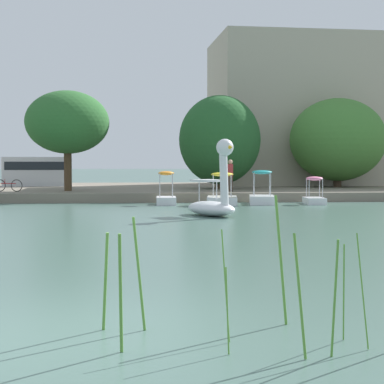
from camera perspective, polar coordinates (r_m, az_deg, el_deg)
name	(u,v)px	position (r m, az deg, el deg)	size (l,w,h in m)	color
ground_plane	(57,335)	(7.78, -11.83, -12.22)	(485.71, 485.71, 0.00)	#47665B
shore_bank_far	(125,190)	(42.09, -5.90, 0.14)	(114.55, 18.83, 0.49)	slate
swan_boat	(214,197)	(24.23, 1.93, -0.46)	(2.28, 2.92, 2.89)	white
pedal_boat_orange	(166,196)	(31.22, -2.30, -0.32)	(0.98, 1.86, 1.62)	white
pedal_boat_yellow	(222,196)	(31.19, 2.68, -0.32)	(1.70, 2.43, 1.56)	white
pedal_boat_teal	(262,194)	(31.69, 6.20, -0.21)	(1.51, 2.32, 1.66)	white
pedal_boat_pink	(314,196)	(32.17, 10.75, -0.32)	(1.02, 1.79, 1.35)	white
tree_sapling_by_fence	(67,122)	(36.06, -10.94, 6.05)	(6.35, 6.43, 5.48)	#4C3823
tree_willow_overhanging	(338,140)	(42.20, 12.75, 4.52)	(7.97, 7.83, 5.65)	#423323
tree_willow_near_path	(220,140)	(38.54, 2.47, 4.61)	(6.87, 6.90, 5.56)	brown
person_on_path	(230,174)	(34.41, 3.41, 1.59)	(0.28, 0.29, 1.72)	#47382D
bicycle_parked	(8,185)	(35.88, -15.92, 0.56)	(1.57, 0.42, 0.66)	black
parked_van	(38,170)	(44.27, -13.48, 1.87)	(4.66, 2.28, 1.93)	silver
apartment_block	(354,113)	(49.08, 14.10, 6.77)	(20.47, 8.27, 10.40)	#B2A893
reed_clump_foreground	(224,283)	(7.25, 2.89, -7.99)	(3.24, 1.50, 1.59)	#568E38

